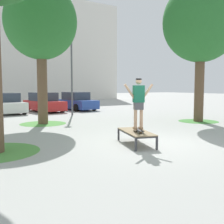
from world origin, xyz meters
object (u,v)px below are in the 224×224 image
(skate_box, at_px, (136,133))
(tree_mid_back, at_px, (41,23))
(skater, at_px, (139,100))
(light_post, at_px, (72,59))
(car_blue, at_px, (76,102))
(car_white, at_px, (6,104))
(tree_near_right, at_px, (201,23))
(car_red, at_px, (44,103))
(skateboard, at_px, (138,130))

(skate_box, xyz_separation_m, tree_mid_back, (-0.87, 6.85, 4.84))
(skater, bearing_deg, light_post, 76.78)
(skate_box, bearing_deg, car_blue, 72.09)
(skate_box, distance_m, car_blue, 14.40)
(tree_mid_back, bearing_deg, car_white, 93.09)
(skate_box, height_order, skater, skater)
(skate_box, distance_m, skater, 1.14)
(tree_mid_back, bearing_deg, car_blue, 52.24)
(tree_near_right, relative_size, car_blue, 1.77)
(car_white, bearing_deg, car_red, -2.97)
(skater, xyz_separation_m, tree_near_right, (6.90, 3.17, 3.94))
(skateboard, xyz_separation_m, car_white, (-1.18, 13.99, 0.15))
(skater, height_order, car_blue, skater)
(car_red, distance_m, car_blue, 2.84)
(skateboard, height_order, car_red, car_red)
(tree_near_right, height_order, light_post, tree_near_right)
(skater, relative_size, light_post, 0.29)
(skateboard, xyz_separation_m, car_red, (1.65, 13.84, 0.15))
(tree_near_right, xyz_separation_m, car_red, (-5.25, 10.67, -4.78))
(skateboard, relative_size, car_white, 0.19)
(skater, bearing_deg, car_blue, 72.09)
(skater, bearing_deg, skate_box, 72.13)
(skate_box, height_order, car_white, car_white)
(skater, relative_size, car_blue, 0.39)
(skateboard, height_order, car_white, car_white)
(tree_mid_back, bearing_deg, skateboard, -83.44)
(tree_near_right, xyz_separation_m, tree_mid_back, (-7.71, 3.87, -0.22))
(tree_mid_back, xyz_separation_m, light_post, (3.24, 3.28, -1.43))
(skate_box, relative_size, tree_mid_back, 0.28)
(tree_mid_back, relative_size, light_post, 1.25)
(skater, bearing_deg, car_red, 83.20)
(skater, xyz_separation_m, car_blue, (4.49, 13.89, -0.84))
(car_white, distance_m, car_blue, 5.68)
(skate_box, height_order, tree_near_right, tree_near_right)
(car_white, relative_size, light_post, 0.75)
(skater, relative_size, car_white, 0.39)
(skateboard, height_order, tree_mid_back, tree_mid_back)
(tree_near_right, bearing_deg, car_red, 116.21)
(tree_mid_back, relative_size, car_white, 1.67)
(skateboard, xyz_separation_m, light_post, (2.43, 10.33, 3.29))
(tree_mid_back, distance_m, car_white, 8.32)
(skater, height_order, light_post, light_post)
(tree_mid_back, distance_m, light_post, 4.83)
(skate_box, xyz_separation_m, skateboard, (-0.06, -0.19, 0.12))
(skater, bearing_deg, skateboard, -113.61)
(car_red, bearing_deg, skate_box, -96.64)
(skate_box, height_order, car_blue, car_blue)
(tree_near_right, bearing_deg, light_post, 122.04)
(skate_box, relative_size, skater, 1.21)
(car_white, distance_m, light_post, 6.02)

